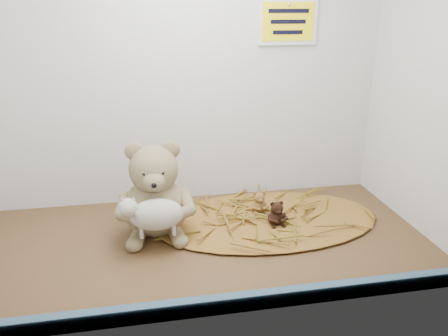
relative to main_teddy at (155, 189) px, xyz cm
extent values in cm
cube|color=#3D2415|center=(12.35, -7.71, -13.18)|extent=(120.00, 60.00, 0.40)
cube|color=silver|center=(12.35, 22.29, 31.82)|extent=(120.00, 0.40, 90.00)
cube|color=silver|center=(72.35, -7.71, 31.82)|extent=(0.40, 60.00, 90.00)
cube|color=#3D5F76|center=(12.35, -36.51, -11.38)|extent=(119.28, 2.20, 3.60)
ellipsoid|color=brown|center=(32.03, 0.80, -12.53)|extent=(66.54, 38.63, 1.29)
cube|color=yellow|center=(42.35, 21.69, 41.82)|extent=(16.00, 1.20, 11.00)
camera|label=1|loc=(-1.25, -109.78, 46.39)|focal=35.00mm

